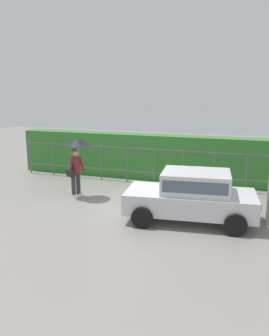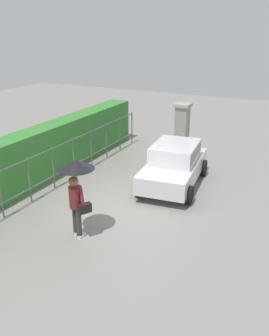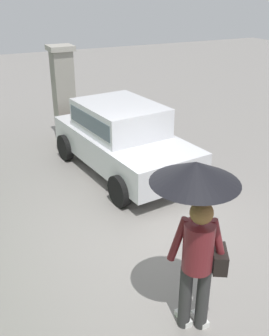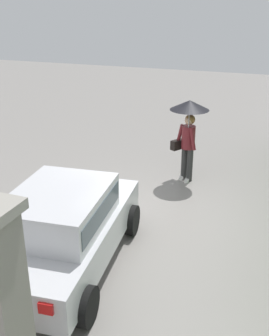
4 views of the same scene
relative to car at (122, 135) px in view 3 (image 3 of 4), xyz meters
The scene contains 4 objects.
ground_plane 2.57m from the car, 163.03° to the left, with size 40.00×40.00×0.00m, color gray.
car is the anchor object (origin of this frame).
pedestrian 4.48m from the car, 166.18° to the left, with size 0.95×0.95×2.11m.
gate_pillar 2.41m from the car, 13.95° to the left, with size 0.60×0.60×2.42m.
Camera 3 is at (-4.81, 2.46, 3.71)m, focal length 41.48 mm.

